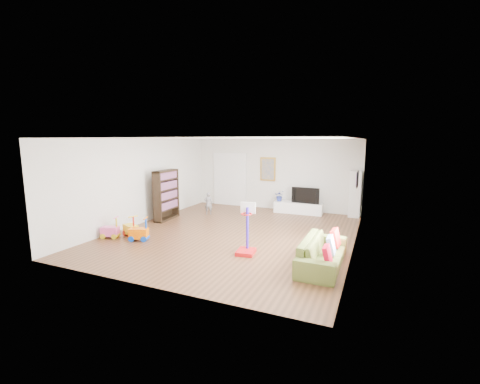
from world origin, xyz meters
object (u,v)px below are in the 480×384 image
at_px(bookshelf, 166,195).
at_px(sofa, 323,252).
at_px(media_console, 298,208).
at_px(basketball_hoop, 246,229).

relative_size(bookshelf, sofa, 0.83).
height_order(media_console, bookshelf, bookshelf).
bearing_deg(bookshelf, media_console, 30.58).
distance_m(media_console, sofa, 5.02).
bearing_deg(basketball_hoop, sofa, -8.92).
bearing_deg(sofa, basketball_hoop, 89.68).
bearing_deg(sofa, bookshelf, 69.77).
distance_m(sofa, basketball_hoop, 1.80).
xyz_separation_m(media_console, bookshelf, (-3.89, -2.66, 0.63)).
relative_size(media_console, sofa, 0.86).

